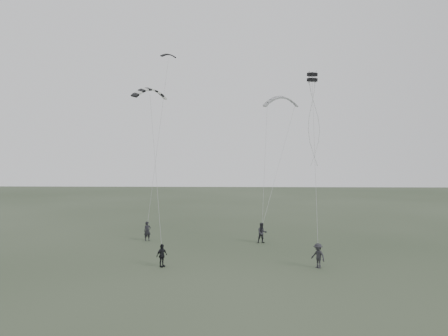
{
  "coord_description": "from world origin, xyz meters",
  "views": [
    {
      "loc": [
        1.82,
        -32.51,
        8.04
      ],
      "look_at": [
        0.68,
        5.39,
        6.71
      ],
      "focal_mm": 35.0,
      "sensor_mm": 36.0,
      "label": 1
    }
  ],
  "objects_px": {
    "kite_box": "(312,77)",
    "flyer_left": "(147,231)",
    "flyer_far": "(318,256)",
    "kite_pale_large": "(281,97)",
    "flyer_center": "(162,255)",
    "kite_dark_small": "(169,54)",
    "kite_striped": "(150,89)",
    "flyer_right": "(262,233)"
  },
  "relations": [
    {
      "from": "flyer_right",
      "to": "kite_dark_small",
      "type": "relative_size",
      "value": 1.15
    },
    {
      "from": "kite_box",
      "to": "kite_striped",
      "type": "bearing_deg",
      "value": 143.36
    },
    {
      "from": "flyer_far",
      "to": "kite_dark_small",
      "type": "xyz_separation_m",
      "value": [
        -12.67,
        14.33,
        17.21
      ]
    },
    {
      "from": "flyer_left",
      "to": "kite_pale_large",
      "type": "distance_m",
      "value": 19.58
    },
    {
      "from": "flyer_far",
      "to": "kite_box",
      "type": "distance_m",
      "value": 14.86
    },
    {
      "from": "flyer_far",
      "to": "kite_dark_small",
      "type": "distance_m",
      "value": 25.73
    },
    {
      "from": "flyer_center",
      "to": "flyer_left",
      "type": "bearing_deg",
      "value": 54.93
    },
    {
      "from": "flyer_far",
      "to": "kite_striped",
      "type": "xyz_separation_m",
      "value": [
        -13.01,
        6.41,
        12.54
      ]
    },
    {
      "from": "kite_striped",
      "to": "kite_box",
      "type": "distance_m",
      "value": 13.62
    },
    {
      "from": "kite_dark_small",
      "to": "kite_striped",
      "type": "height_order",
      "value": "kite_dark_small"
    },
    {
      "from": "flyer_center",
      "to": "kite_pale_large",
      "type": "distance_m",
      "value": 23.01
    },
    {
      "from": "flyer_far",
      "to": "kite_pale_large",
      "type": "distance_m",
      "value": 20.71
    },
    {
      "from": "flyer_right",
      "to": "kite_box",
      "type": "relative_size",
      "value": 2.54
    },
    {
      "from": "kite_dark_small",
      "to": "flyer_left",
      "type": "bearing_deg",
      "value": -133.1
    },
    {
      "from": "kite_box",
      "to": "kite_dark_small",
      "type": "bearing_deg",
      "value": 112.62
    },
    {
      "from": "flyer_left",
      "to": "flyer_far",
      "type": "height_order",
      "value": "flyer_left"
    },
    {
      "from": "flyer_left",
      "to": "kite_pale_large",
      "type": "xyz_separation_m",
      "value": [
        12.83,
        7.04,
        13.01
      ]
    },
    {
      "from": "kite_dark_small",
      "to": "kite_pale_large",
      "type": "height_order",
      "value": "kite_dark_small"
    },
    {
      "from": "flyer_left",
      "to": "flyer_center",
      "type": "xyz_separation_m",
      "value": [
        2.9,
        -9.08,
        -0.07
      ]
    },
    {
      "from": "flyer_right",
      "to": "kite_box",
      "type": "xyz_separation_m",
      "value": [
        4.01,
        -2.05,
        13.41
      ]
    },
    {
      "from": "flyer_far",
      "to": "kite_striped",
      "type": "bearing_deg",
      "value": -155.8
    },
    {
      "from": "flyer_left",
      "to": "flyer_right",
      "type": "distance_m",
      "value": 10.44
    },
    {
      "from": "flyer_center",
      "to": "flyer_far",
      "type": "height_order",
      "value": "flyer_far"
    },
    {
      "from": "kite_pale_large",
      "to": "kite_box",
      "type": "bearing_deg",
      "value": -89.52
    },
    {
      "from": "flyer_right",
      "to": "kite_box",
      "type": "height_order",
      "value": "kite_box"
    },
    {
      "from": "kite_dark_small",
      "to": "kite_box",
      "type": "relative_size",
      "value": 2.22
    },
    {
      "from": "flyer_far",
      "to": "kite_box",
      "type": "relative_size",
      "value": 2.44
    },
    {
      "from": "flyer_right",
      "to": "flyer_center",
      "type": "relative_size",
      "value": 1.12
    },
    {
      "from": "kite_dark_small",
      "to": "kite_striped",
      "type": "xyz_separation_m",
      "value": [
        -0.34,
        -7.92,
        -4.67
      ]
    },
    {
      "from": "kite_pale_large",
      "to": "kite_striped",
      "type": "relative_size",
      "value": 1.22
    },
    {
      "from": "kite_dark_small",
      "to": "kite_striped",
      "type": "bearing_deg",
      "value": -123.03
    },
    {
      "from": "flyer_right",
      "to": "kite_dark_small",
      "type": "bearing_deg",
      "value": 136.88
    },
    {
      "from": "flyer_left",
      "to": "kite_box",
      "type": "xyz_separation_m",
      "value": [
        14.43,
        -2.75,
        13.44
      ]
    },
    {
      "from": "kite_pale_large",
      "to": "flyer_right",
      "type": "bearing_deg",
      "value": -116.07
    },
    {
      "from": "flyer_right",
      "to": "kite_striped",
      "type": "bearing_deg",
      "value": -178.8
    },
    {
      "from": "kite_box",
      "to": "flyer_left",
      "type": "bearing_deg",
      "value": 133.11
    },
    {
      "from": "kite_dark_small",
      "to": "kite_pale_large",
      "type": "bearing_deg",
      "value": -22.04
    },
    {
      "from": "flyer_center",
      "to": "kite_pale_large",
      "type": "bearing_deg",
      "value": 5.58
    },
    {
      "from": "flyer_left",
      "to": "kite_dark_small",
      "type": "height_order",
      "value": "kite_dark_small"
    },
    {
      "from": "flyer_left",
      "to": "flyer_far",
      "type": "xyz_separation_m",
      "value": [
        13.85,
        -9.03,
        -0.01
      ]
    },
    {
      "from": "flyer_center",
      "to": "kite_pale_large",
      "type": "relative_size",
      "value": 0.44
    },
    {
      "from": "flyer_far",
      "to": "kite_pale_large",
      "type": "xyz_separation_m",
      "value": [
        -1.02,
        16.07,
        13.03
      ]
    }
  ]
}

